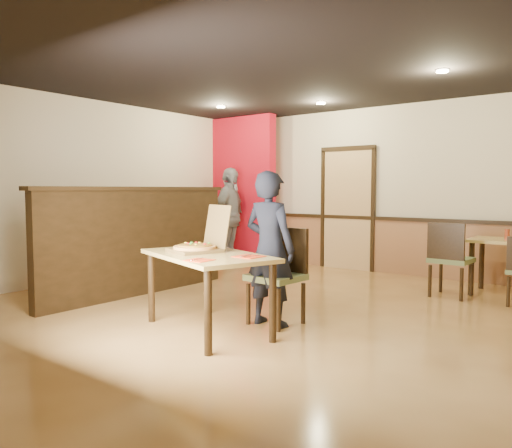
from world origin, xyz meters
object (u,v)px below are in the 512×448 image
Objects in this scene: pizza_box at (199,246)px; diner at (270,249)px; diner_chair at (280,271)px; side_chair_left at (449,257)px; main_table at (207,265)px; side_table at (498,252)px; passerby at (230,217)px; condiment at (507,235)px.

diner is at bearing 61.50° from pizza_box.
diner_chair is 2.57m from side_chair_left.
pizza_box reaches higher than diner_chair.
side_chair_left is (1.04, 2.35, -0.01)m from diner_chair.
main_table is 2.21× the size of side_table.
passerby is at bearing 144.15° from pizza_box.
side_table is 0.47× the size of diner.
side_table is at bearing 133.95° from condiment.
diner is (0.35, 0.56, 0.13)m from main_table.
diner reaches higher than main_table.
pizza_box is at bearing -126.21° from diner_chair.
main_table is at bearing 57.87° from diner.
passerby reaches higher than side_chair_left.
main_table is 1.64× the size of diner_chair.
passerby is 12.10× the size of condiment.
diner_chair is 0.55× the size of passerby.
main_table is 3.37m from side_chair_left.
pizza_box reaches higher than side_chair_left.
passerby is at bearing -177.54° from condiment.
side_table is at bearing 78.36° from pizza_box.
passerby is 4.08m from pizza_box.
diner_chair is at bearing -146.53° from passerby.
main_table is 4.08m from condiment.
diner_chair is 3.99m from passerby.
diner is at bearing -148.41° from passerby.
main_table is 2.59× the size of pizza_box.
pizza_box is (-0.52, -0.50, 0.04)m from diner.
pizza_box is 4.26× the size of condiment.
passerby reaches higher than diner_chair.
side_chair_left is at bearing -109.09° from passerby.
diner_chair is (0.39, 0.71, -0.12)m from main_table.
main_table is at bearing -117.07° from side_table.
diner_chair is 1.34× the size of side_table.
side_chair_left is 2.73m from diner.
side_table is 4.49m from passerby.
condiment is (0.13, -0.13, 0.25)m from side_table.
diner_chair is 6.71× the size of condiment.
diner is at bearing -116.07° from side_table.
diner_chair reaches higher than side_chair_left.
diner is at bearing -118.91° from condiment.
pizza_box reaches higher than side_table.
passerby is 4.59m from condiment.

